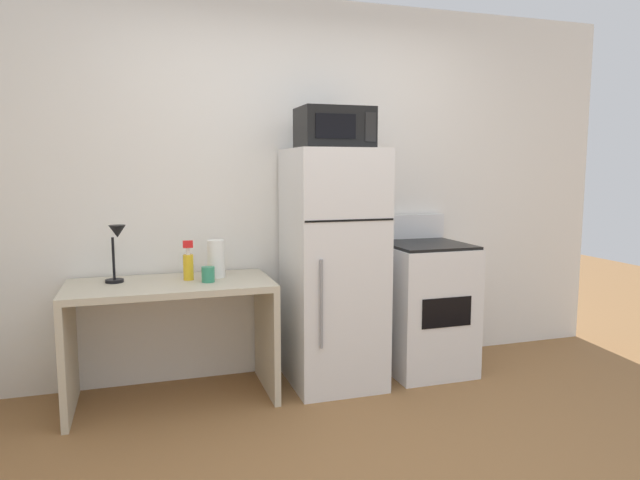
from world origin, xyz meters
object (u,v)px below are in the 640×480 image
(paper_towel_roll, at_px, (216,259))
(spray_bottle, at_px, (188,264))
(coffee_mug, at_px, (208,274))
(oven_range, at_px, (425,306))
(desk, at_px, (171,317))
(refrigerator, at_px, (333,268))
(desk_lamp, at_px, (116,244))
(microwave, at_px, (334,128))

(paper_towel_roll, bearing_deg, spray_bottle, -167.25)
(coffee_mug, distance_m, oven_range, 1.57)
(spray_bottle, xyz_separation_m, oven_range, (1.64, -0.03, -0.38))
(desk, relative_size, refrigerator, 0.79)
(desk_lamp, xyz_separation_m, microwave, (1.36, -0.12, 0.71))
(desk_lamp, relative_size, paper_towel_roll, 1.47)
(desk_lamp, bearing_deg, coffee_mug, -15.99)
(desk_lamp, height_order, refrigerator, refrigerator)
(desk, height_order, desk_lamp, desk_lamp)
(paper_towel_roll, xyz_separation_m, microwave, (0.76, -0.11, 0.83))
(refrigerator, bearing_deg, coffee_mug, -176.31)
(spray_bottle, xyz_separation_m, refrigerator, (0.94, -0.05, -0.06))
(spray_bottle, distance_m, refrigerator, 0.94)
(desk_lamp, height_order, coffee_mug, desk_lamp)
(desk_lamp, distance_m, microwave, 1.53)
(refrigerator, xyz_separation_m, microwave, (0.00, -0.02, 0.92))
(oven_range, bearing_deg, desk, -179.52)
(coffee_mug, distance_m, refrigerator, 0.83)
(microwave, xyz_separation_m, oven_range, (0.70, 0.04, -1.23))
(microwave, bearing_deg, spray_bottle, 175.53)
(paper_towel_roll, relative_size, coffee_mug, 2.53)
(desk_lamp, bearing_deg, desk, -16.71)
(paper_towel_roll, relative_size, microwave, 0.52)
(desk, height_order, paper_towel_roll, paper_towel_roll)
(coffee_mug, relative_size, oven_range, 0.09)
(paper_towel_roll, xyz_separation_m, oven_range, (1.46, -0.07, -0.40))
(spray_bottle, xyz_separation_m, microwave, (0.94, -0.07, 0.85))
(spray_bottle, bearing_deg, refrigerator, -3.18)
(desk_lamp, relative_size, oven_range, 0.32)
(paper_towel_roll, distance_m, microwave, 1.13)
(refrigerator, bearing_deg, desk_lamp, 175.87)
(refrigerator, distance_m, oven_range, 0.77)
(desk, xyz_separation_m, coffee_mug, (0.22, -0.06, 0.27))
(paper_towel_roll, distance_m, spray_bottle, 0.18)
(paper_towel_roll, distance_m, refrigerator, 0.77)
(paper_towel_roll, relative_size, oven_range, 0.22)
(paper_towel_roll, height_order, refrigerator, refrigerator)
(oven_range, bearing_deg, desk_lamp, 177.87)
(coffee_mug, xyz_separation_m, microwave, (0.83, 0.03, 0.90))
(desk, xyz_separation_m, oven_range, (1.75, 0.01, -0.06))
(desk_lamp, bearing_deg, refrigerator, -4.13)
(spray_bottle, height_order, microwave, microwave)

